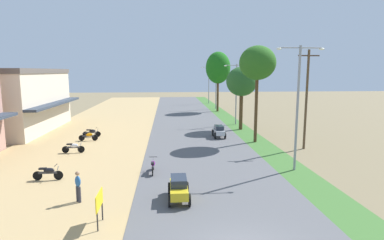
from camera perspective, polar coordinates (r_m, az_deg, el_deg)
The scene contains 18 objects.
shophouse_mid at distance 39.93m, azimuth -30.21°, elevation 3.09°, with size 10.09×13.98×6.90m.
parked_motorbike_nearest at distance 21.29m, azimuth -24.63°, elevation -8.59°, with size 1.80×0.54×0.94m.
parked_motorbike_second at distance 27.35m, azimuth -20.69°, elevation -4.58°, with size 1.80×0.54×0.94m.
parked_motorbike_third at distance 31.57m, azimuth -18.26°, elevation -2.70°, with size 1.80×0.54×0.94m.
parked_motorbike_fourth at distance 33.29m, azimuth -17.70°, elevation -2.09°, with size 1.80×0.54×0.94m.
street_signboard at distance 14.41m, azimuth -16.46°, elevation -14.12°, with size 0.06×1.30×1.50m.
pedestrian_on_shoulder at distance 17.16m, azimuth -19.97°, elevation -11.01°, with size 0.43×0.42×1.62m.
median_tree_nearest at distance 29.46m, azimuth 11.80°, elevation 9.99°, with size 3.31×3.31×8.87m.
median_tree_second at distance 35.69m, azimuth 9.00°, elevation 6.83°, with size 3.44×3.44×7.07m.
median_tree_third at distance 51.66m, azimuth 4.75°, elevation 9.40°, with size 3.98×3.98×9.68m.
streetlamp_near at distance 21.62m, azimuth 18.64°, elevation 3.41°, with size 3.16×0.20×8.20m.
streetlamp_mid at distance 39.20m, azimuth 8.03°, elevation 5.45°, with size 3.16×0.20×7.43m.
streetlamp_far at distance 55.09m, azimuth 4.38°, elevation 6.98°, with size 3.16×0.20×8.37m.
streetlamp_farthest at distance 64.55m, azimuth 3.07°, elevation 6.88°, with size 3.16×0.20×7.51m.
utility_pole_near at distance 28.24m, azimuth 20.05°, elevation 3.76°, with size 1.80×0.20×8.40m.
car_sedan_yellow at distance 16.49m, azimuth -2.42°, elevation -12.12°, with size 1.10×2.26×1.19m.
car_sedan_silver at distance 31.51m, azimuth 4.89°, elevation -1.95°, with size 1.10×2.26×1.19m.
motorbike_ahead_second at distance 20.84m, azimuth -7.09°, elevation -8.14°, with size 0.54×1.80×0.94m.
Camera 1 is at (-2.68, -9.92, 6.65)m, focal length 29.40 mm.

